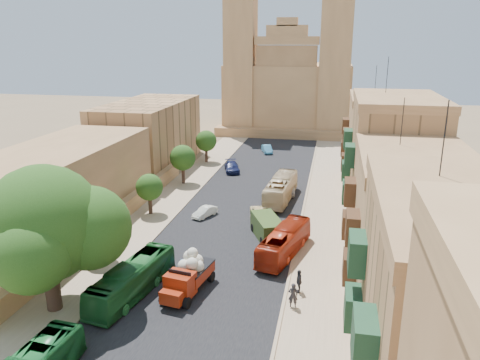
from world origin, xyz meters
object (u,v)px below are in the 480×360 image
at_px(street_tree_b, 149,187).
at_px(car_cream, 259,212).
at_px(car_blue_a, 185,270).
at_px(car_white_b, 289,189).
at_px(bus_cream_east, 281,189).
at_px(street_tree_a, 98,230).
at_px(car_dkblue, 232,167).
at_px(street_tree_d, 206,141).
at_px(olive_pickup, 267,228).
at_px(car_white_a, 205,212).
at_px(red_truck, 188,275).
at_px(street_tree_c, 183,158).
at_px(pedestrian_a, 293,295).
at_px(church, 289,86).
at_px(pedestrian_c, 299,281).
at_px(bus_red_east, 284,242).
at_px(car_blue_b, 267,149).
at_px(ficus_tree, 46,227).
at_px(bus_green_north, 132,280).

height_order(street_tree_b, car_cream, street_tree_b).
height_order(car_blue_a, car_white_b, car_white_b).
distance_m(bus_cream_east, car_blue_a, 21.69).
bearing_deg(car_blue_a, street_tree_b, 106.90).
distance_m(street_tree_a, car_blue_a, 8.84).
height_order(car_dkblue, car_white_b, car_dkblue).
distance_m(street_tree_d, olive_pickup, 31.40).
height_order(street_tree_d, car_cream, street_tree_d).
bearing_deg(car_white_a, car_blue_a, -58.08).
bearing_deg(bus_cream_east, car_white_b, -102.77).
relative_size(street_tree_b, car_white_b, 1.17).
bearing_deg(car_cream, red_truck, 70.28).
height_order(street_tree_c, car_dkblue, street_tree_c).
distance_m(bus_cream_east, pedestrian_a, 24.18).
bearing_deg(street_tree_d, street_tree_b, -90.00).
bearing_deg(car_white_b, car_cream, 69.32).
xyz_separation_m(street_tree_c, red_truck, (9.46, -27.79, -2.12)).
bearing_deg(car_cream, church, -98.28).
relative_size(red_truck, car_white_a, 1.81).
bearing_deg(street_tree_c, car_white_a, -61.62).
relative_size(olive_pickup, pedestrian_c, 2.85).
height_order(bus_red_east, car_white_b, bus_red_east).
xyz_separation_m(car_blue_a, pedestrian_c, (9.54, -0.77, 0.41)).
height_order(street_tree_d, car_blue_b, street_tree_d).
relative_size(street_tree_d, bus_red_east, 0.56).
height_order(street_tree_c, red_truck, street_tree_c).
relative_size(bus_red_east, car_white_a, 2.76).
height_order(church, bus_cream_east, church).
xyz_separation_m(ficus_tree, street_tree_a, (-0.60, 7.99, -3.54)).
bearing_deg(pedestrian_a, red_truck, -12.47).
xyz_separation_m(red_truck, pedestrian_a, (8.24, -0.53, -0.52)).
xyz_separation_m(red_truck, bus_red_east, (6.65, 8.11, -0.20)).
bearing_deg(ficus_tree, street_tree_a, 94.27).
height_order(red_truck, car_blue_b, red_truck).
distance_m(street_tree_c, car_white_b, 15.18).
height_order(bus_red_east, car_white_a, bus_red_east).
distance_m(street_tree_a, olive_pickup, 16.23).
xyz_separation_m(street_tree_d, bus_green_north, (5.39, -41.11, -2.13)).
distance_m(street_tree_c, car_blue_a, 26.89).
xyz_separation_m(street_tree_d, bus_cream_east, (14.00, -16.42, -2.01)).
relative_size(ficus_tree, street_tree_c, 2.02).
bearing_deg(street_tree_c, pedestrian_c, -55.49).
bearing_deg(car_cream, street_tree_a, 37.24).
distance_m(bus_red_east, pedestrian_a, 8.78).
relative_size(olive_pickup, car_dkblue, 1.11).
bearing_deg(street_tree_b, car_blue_a, -57.79).
bearing_deg(car_dkblue, street_tree_b, -122.86).
xyz_separation_m(church, street_tree_d, (-10.00, -30.61, -6.04)).
relative_size(bus_red_east, car_white_b, 2.31).
xyz_separation_m(ficus_tree, street_tree_c, (-0.60, 31.99, -2.83)).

